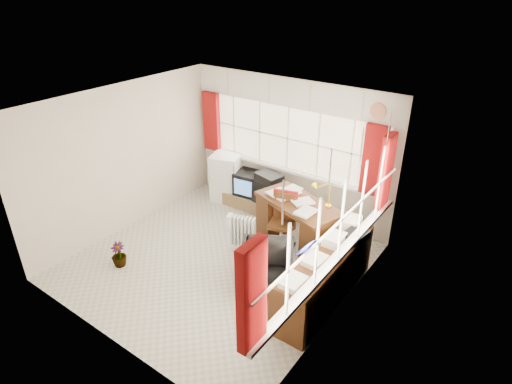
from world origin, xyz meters
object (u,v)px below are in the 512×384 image
desk (298,222)px  crt_tv (249,183)px  task_chair (283,218)px  mini_fridge (227,177)px  office_chair (267,268)px  radiator (243,237)px  credenza (325,275)px  desk_lamp (330,190)px  tv_bench (254,202)px

desk → crt_tv: desk is taller
task_chair → mini_fridge: task_chair is taller
office_chair → mini_fridge: (-2.19, 1.81, 0.12)m
desk → radiator: bearing=-136.1°
mini_fridge → crt_tv: bearing=1.8°
desk → crt_tv: size_ratio=2.92×
office_chair → mini_fridge: bearing=110.8°
crt_tv → radiator: bearing=-57.1°
office_chair → credenza: credenza is taller
desk → crt_tv: bearing=156.1°
desk → office_chair: (0.20, -1.17, -0.11)m
task_chair → mini_fridge: (-1.80, 0.77, -0.05)m
crt_tv → task_chair: bearing=-31.6°
desk_lamp → mini_fridge: (-2.43, 0.48, -0.63)m
tv_bench → mini_fridge: bearing=179.0°
desk_lamp → credenza: 1.37m
task_chair → crt_tv: bearing=148.4°
radiator → tv_bench: 1.42m
tv_bench → crt_tv: bearing=169.1°
desk → desk_lamp: bearing=19.6°
task_chair → mini_fridge: 1.96m
credenza → crt_tv: 2.88m
radiator → tv_bench: (-0.67, 1.25, -0.13)m
mini_fridge → office_chair: bearing=-39.6°
task_chair → credenza: task_chair is taller
radiator → tv_bench: radiator is taller
desk_lamp → task_chair: (-0.63, -0.29, -0.58)m
desk → office_chair: 1.19m
office_chair → credenza: (0.76, 0.27, 0.05)m
office_chair → credenza: 0.81m
office_chair → crt_tv: bearing=102.8°
office_chair → radiator: office_chair is taller
desk_lamp → task_chair: bearing=-155.4°
desk_lamp → tv_bench: size_ratio=0.29×
desk_lamp → office_chair: desk_lamp is taller
office_chair → desk: bearing=69.8°
office_chair → tv_bench: size_ratio=0.54×
credenza → tv_bench: credenza is taller
tv_bench → crt_tv: (-0.15, 0.03, 0.35)m
desk_lamp → tv_bench: (-1.76, 0.47, -0.97)m
desk → crt_tv: (-1.47, 0.65, 0.01)m
desk_lamp → crt_tv: size_ratio=0.75×
desk → crt_tv: 1.61m
desk_lamp → radiator: desk_lamp is taller
credenza → mini_fridge: bearing=152.6°
task_chair → tv_bench: size_ratio=0.69×
desk → tv_bench: bearing=154.7°
desk_lamp → crt_tv: (-1.91, 0.50, -0.62)m
desk → credenza: 1.31m
desk → tv_bench: (-1.32, 0.62, -0.33)m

